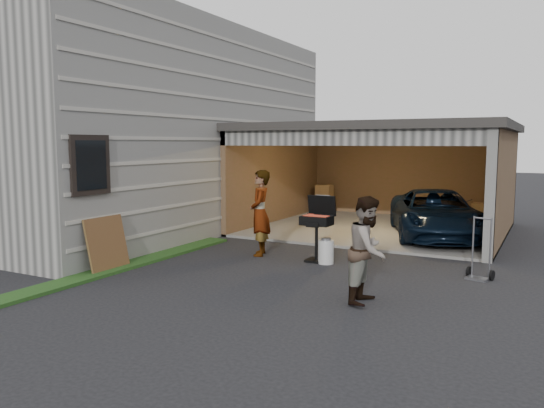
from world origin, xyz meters
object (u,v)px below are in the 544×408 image
(woman, at_px, (260,213))
(man, at_px, (368,250))
(plywood_panel, at_px, (107,244))
(bbq_grill, at_px, (317,223))
(minivan, at_px, (435,216))
(propane_tank, at_px, (326,252))
(hand_truck, at_px, (479,267))

(woman, distance_m, man, 3.80)
(woman, distance_m, plywood_panel, 3.20)
(woman, relative_size, bbq_grill, 1.37)
(minivan, xyz_separation_m, plywood_panel, (-4.77, -6.33, -0.07))
(propane_tank, distance_m, plywood_panel, 4.23)
(minivan, xyz_separation_m, bbq_grill, (-1.62, -3.70, 0.21))
(plywood_panel, distance_m, hand_truck, 6.81)
(man, bearing_deg, hand_truck, -29.86)
(minivan, relative_size, woman, 2.31)
(minivan, bearing_deg, woman, -147.81)
(bbq_grill, xyz_separation_m, propane_tank, (0.24, -0.11, -0.56))
(man, bearing_deg, bbq_grill, 38.94)
(plywood_panel, bearing_deg, minivan, 53.01)
(propane_tank, xyz_separation_m, plywood_panel, (-3.39, -2.52, 0.28))
(propane_tank, bearing_deg, minivan, 70.17)
(minivan, height_order, propane_tank, minivan)
(woman, relative_size, propane_tank, 3.89)
(man, distance_m, propane_tank, 2.69)
(minivan, distance_m, propane_tank, 4.07)
(woman, distance_m, propane_tank, 1.70)
(minivan, xyz_separation_m, man, (0.17, -5.94, 0.22))
(woman, bearing_deg, bbq_grill, 66.90)
(minivan, bearing_deg, bbq_grill, -133.30)
(propane_tank, bearing_deg, woman, 177.23)
(minivan, distance_m, woman, 4.76)
(bbq_grill, xyz_separation_m, plywood_panel, (-3.15, -2.62, -0.28))
(woman, height_order, plywood_panel, woman)
(woman, distance_m, hand_truck, 4.48)
(woman, height_order, bbq_grill, woman)
(plywood_panel, bearing_deg, bbq_grill, 39.77)
(woman, distance_m, bbq_grill, 1.32)
(man, distance_m, hand_truck, 2.70)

